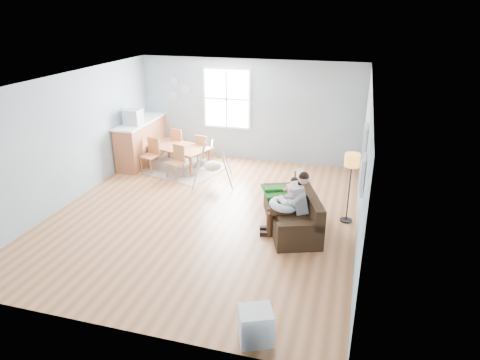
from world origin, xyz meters
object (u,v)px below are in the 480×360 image
(storage_cube, at_px, (255,326))
(chair_se, at_px, (177,160))
(floor_lamp, at_px, (352,166))
(father, at_px, (291,202))
(monitor, at_px, (133,117))
(baby_swing, at_px, (212,166))
(dining_table, at_px, (178,157))
(chair_sw, at_px, (151,153))
(chair_ne, at_px, (204,148))
(toddler, at_px, (289,192))
(chair_nw, at_px, (179,142))
(counter, at_px, (142,141))
(sofa, at_px, (294,214))

(storage_cube, relative_size, chair_se, 0.65)
(floor_lamp, xyz_separation_m, storage_cube, (-0.96, -3.66, -0.93))
(father, relative_size, monitor, 2.98)
(father, bearing_deg, baby_swing, 138.48)
(dining_table, bearing_deg, monitor, -148.53)
(dining_table, bearing_deg, floor_lamp, -4.35)
(father, height_order, chair_sw, father)
(floor_lamp, distance_m, chair_ne, 4.56)
(chair_sw, bearing_deg, toddler, -25.56)
(chair_nw, bearing_deg, chair_sw, -105.41)
(toddler, bearing_deg, baby_swing, 144.28)
(chair_sw, height_order, chair_se, chair_sw)
(chair_ne, bearing_deg, chair_se, -105.59)
(chair_se, xyz_separation_m, monitor, (-1.32, 0.41, 0.88))
(father, xyz_separation_m, floor_lamp, (0.99, 0.81, 0.50))
(chair_nw, bearing_deg, counter, -149.94)
(storage_cube, bearing_deg, dining_table, 121.77)
(dining_table, height_order, chair_nw, chair_nw)
(chair_ne, relative_size, counter, 0.39)
(father, distance_m, chair_nw, 4.96)
(storage_cube, xyz_separation_m, chair_ne, (-2.89, 5.99, 0.22))
(sofa, bearing_deg, floor_lamp, 27.84)
(counter, relative_size, monitor, 4.93)
(father, height_order, chair_nw, father)
(chair_nw, xyz_separation_m, counter, (-0.85, -0.49, 0.09))
(monitor, bearing_deg, dining_table, 12.49)
(sofa, bearing_deg, dining_table, 144.89)
(father, height_order, dining_table, father)
(chair_se, distance_m, chair_nw, 1.39)
(chair_sw, distance_m, monitor, 1.02)
(chair_nw, xyz_separation_m, chair_ne, (0.79, -0.21, -0.04))
(storage_cube, bearing_deg, floor_lamp, 75.27)
(father, relative_size, baby_swing, 1.01)
(storage_cube, distance_m, counter, 7.30)
(chair_se, relative_size, chair_nw, 0.94)
(sofa, xyz_separation_m, chair_sw, (-3.97, 1.98, 0.21))
(sofa, height_order, father, father)
(chair_se, bearing_deg, monitor, 162.63)
(chair_ne, bearing_deg, counter, -170.26)
(floor_lamp, bearing_deg, father, -140.88)
(toddler, distance_m, monitor, 4.87)
(sofa, relative_size, chair_ne, 2.56)
(sofa, relative_size, counter, 1.01)
(chair_sw, relative_size, chair_nw, 0.99)
(storage_cube, bearing_deg, toddler, 92.42)
(monitor, bearing_deg, floor_lamp, -16.86)
(chair_se, xyz_separation_m, counter, (-1.34, 0.80, 0.13))
(storage_cube, relative_size, dining_table, 0.33)
(toddler, relative_size, chair_nw, 0.86)
(father, bearing_deg, chair_ne, 132.35)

